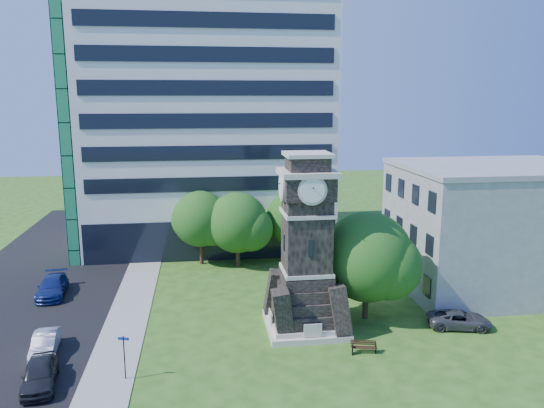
{
  "coord_description": "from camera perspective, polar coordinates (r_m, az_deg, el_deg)",
  "views": [
    {
      "loc": [
        -3.9,
        -31.86,
        15.77
      ],
      "look_at": [
        1.3,
        6.8,
        7.88
      ],
      "focal_mm": 35.0,
      "sensor_mm": 36.0,
      "label": 1
    }
  ],
  "objects": [
    {
      "name": "car_street_mid",
      "position": [
        36.98,
        -23.23,
        -13.68
      ],
      "size": [
        1.81,
        4.1,
        1.31
      ],
      "primitive_type": "imported",
      "rotation": [
        0.0,
        0.0,
        0.11
      ],
      "color": "#9A9BA1",
      "rests_on": "ground"
    },
    {
      "name": "street",
      "position": [
        42.5,
        -26.99,
        -11.65
      ],
      "size": [
        14.0,
        80.0,
        0.02
      ],
      "primitive_type": "cube",
      "color": "black",
      "rests_on": "ground"
    },
    {
      "name": "car_street_south",
      "position": [
        33.36,
        -23.72,
        -16.4
      ],
      "size": [
        2.41,
        4.54,
        1.47
      ],
      "primitive_type": "imported",
      "rotation": [
        0.0,
        0.0,
        0.16
      ],
      "color": "black",
      "rests_on": "ground"
    },
    {
      "name": "tree_nw",
      "position": [
        50.74,
        -7.61,
        -1.77
      ],
      "size": [
        5.86,
        5.33,
        7.11
      ],
      "rotation": [
        0.0,
        0.0,
        0.25
      ],
      "color": "#332114",
      "rests_on": "ground"
    },
    {
      "name": "car_street_north",
      "position": [
        46.83,
        -22.56,
        -8.21
      ],
      "size": [
        2.54,
        5.25,
        1.47
      ],
      "primitive_type": "imported",
      "rotation": [
        0.0,
        0.0,
        0.1
      ],
      "color": "navy",
      "rests_on": "ground"
    },
    {
      "name": "sidewalk",
      "position": [
        40.47,
        -15.32,
        -11.89
      ],
      "size": [
        3.0,
        70.0,
        0.06
      ],
      "primitive_type": "cube",
      "color": "gray",
      "rests_on": "ground"
    },
    {
      "name": "office_tall",
      "position": [
        57.73,
        -7.07,
        9.81
      ],
      "size": [
        26.2,
        15.11,
        28.6
      ],
      "color": "white",
      "rests_on": "ground"
    },
    {
      "name": "tree_nc",
      "position": [
        49.75,
        -3.65,
        -2.18
      ],
      "size": [
        6.28,
        5.71,
        7.11
      ],
      "rotation": [
        0.0,
        0.0,
        0.04
      ],
      "color": "#332114",
      "rests_on": "ground"
    },
    {
      "name": "tree_east",
      "position": [
        38.5,
        10.32,
        -5.85
      ],
      "size": [
        7.1,
        6.45,
        7.87
      ],
      "rotation": [
        0.0,
        0.0,
        0.2
      ],
      "color": "#332114",
      "rests_on": "ground"
    },
    {
      "name": "clock_tower",
      "position": [
        36.11,
        3.71,
        -5.48
      ],
      "size": [
        5.4,
        5.4,
        12.22
      ],
      "color": "beige",
      "rests_on": "ground"
    },
    {
      "name": "car_east_lot",
      "position": [
        39.86,
        19.51,
        -11.64
      ],
      "size": [
        4.65,
        2.87,
        1.2
      ],
      "primitive_type": "imported",
      "rotation": [
        0.0,
        0.0,
        1.35
      ],
      "color": "#434347",
      "rests_on": "ground"
    },
    {
      "name": "street_sign",
      "position": [
        32.06,
        -15.62,
        -15.13
      ],
      "size": [
        0.64,
        0.06,
        2.66
      ],
      "rotation": [
        0.0,
        0.0,
        -0.26
      ],
      "color": "black",
      "rests_on": "ground"
    },
    {
      "name": "park_bench",
      "position": [
        34.85,
        9.85,
        -14.86
      ],
      "size": [
        1.59,
        0.42,
        0.82
      ],
      "rotation": [
        0.0,
        0.0,
        -0.22
      ],
      "color": "black",
      "rests_on": "ground"
    },
    {
      "name": "office_low",
      "position": [
        47.65,
        22.66,
        -2.28
      ],
      "size": [
        15.2,
        12.2,
        10.4
      ],
      "color": "#9D9FA3",
      "rests_on": "ground"
    },
    {
      "name": "ground",
      "position": [
        35.77,
        -0.63,
        -14.74
      ],
      "size": [
        160.0,
        160.0,
        0.0
      ],
      "primitive_type": "plane",
      "color": "#295117",
      "rests_on": "ground"
    },
    {
      "name": "tree_ne",
      "position": [
        51.41,
        2.48,
        -1.67
      ],
      "size": [
        5.93,
        5.39,
        6.99
      ],
      "rotation": [
        0.0,
        0.0,
        0.08
      ],
      "color": "#332114",
      "rests_on": "ground"
    }
  ]
}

